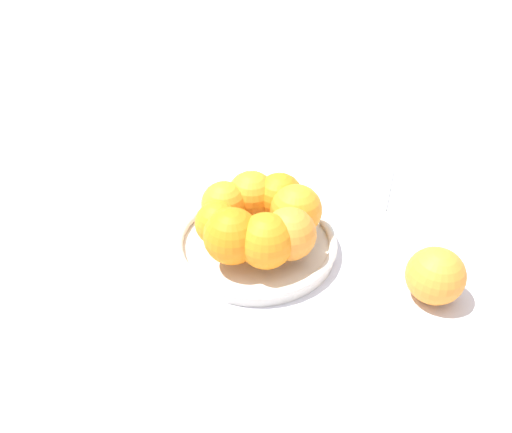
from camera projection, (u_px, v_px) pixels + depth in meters
name	position (u px, v px, depth m)	size (l,w,h in m)	color
ground_plane	(256.00, 250.00, 0.77)	(4.00, 4.00, 0.00)	silver
fruit_bowl	(256.00, 243.00, 0.77)	(0.25, 0.25, 0.03)	silver
orange_pile	(260.00, 217.00, 0.73)	(0.20, 0.20, 0.08)	orange
stray_orange	(435.00, 276.00, 0.67)	(0.08, 0.08, 0.08)	orange
napkin_folded	(351.00, 180.00, 0.93)	(0.15, 0.15, 0.01)	silver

